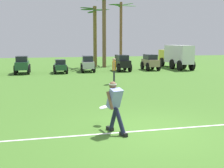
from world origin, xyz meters
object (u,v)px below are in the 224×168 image
at_px(frisbee_thrower, 115,104).
at_px(parked_car_slot_f, 150,62).
at_px(parked_car_slot_c, 60,66).
at_px(palm_tree_right_of_centre, 104,26).
at_px(parked_car_slot_e, 122,62).
at_px(teammate_near_sideline, 114,68).
at_px(parked_car_slot_d, 88,63).
at_px(parked_car_slot_b, 22,64).
at_px(palm_tree_far_right, 121,28).
at_px(box_truck, 176,55).
at_px(frisbee_in_flight, 104,107).
at_px(palm_tree_left_of_centre, 95,31).

height_order(frisbee_thrower, parked_car_slot_f, frisbee_thrower).
distance_m(parked_car_slot_c, palm_tree_right_of_centre, 7.14).
distance_m(frisbee_thrower, parked_car_slot_e, 16.86).
bearing_deg(teammate_near_sideline, frisbee_thrower, -105.30).
height_order(parked_car_slot_d, palm_tree_right_of_centre, palm_tree_right_of_centre).
bearing_deg(parked_car_slot_d, teammate_near_sideline, -87.81).
distance_m(parked_car_slot_b, palm_tree_far_right, 12.34).
height_order(parked_car_slot_c, parked_car_slot_f, parked_car_slot_f).
relative_size(teammate_near_sideline, box_truck, 0.26).
xyz_separation_m(parked_car_slot_e, box_truck, (5.73, 1.10, 0.49)).
distance_m(parked_car_slot_c, box_truck, 11.15).
height_order(box_truck, palm_tree_right_of_centre, palm_tree_right_of_centre).
distance_m(frisbee_thrower, palm_tree_right_of_centre, 20.74).
relative_size(parked_car_slot_b, palm_tree_right_of_centre, 0.34).
xyz_separation_m(parked_car_slot_c, parked_car_slot_d, (2.35, 0.53, 0.16)).
bearing_deg(teammate_near_sideline, parked_car_slot_d, 92.19).
bearing_deg(frisbee_in_flight, box_truck, 56.12).
bearing_deg(frisbee_thrower, box_truck, 57.71).
xyz_separation_m(parked_car_slot_d, box_truck, (8.69, 0.79, 0.51)).
bearing_deg(teammate_near_sideline, parked_car_slot_e, 69.44).
xyz_separation_m(palm_tree_left_of_centre, palm_tree_right_of_centre, (0.73, -0.95, 0.44)).
distance_m(parked_car_slot_d, palm_tree_far_right, 8.41).
bearing_deg(parked_car_slot_b, parked_car_slot_d, 1.99).
relative_size(frisbee_in_flight, parked_car_slot_f, 0.14).
relative_size(parked_car_slot_c, palm_tree_far_right, 0.33).
bearing_deg(teammate_near_sideline, frisbee_in_flight, -107.56).
distance_m(frisbee_in_flight, parked_car_slot_f, 17.33).
bearing_deg(palm_tree_left_of_centre, frisbee_thrower, -100.15).
height_order(frisbee_thrower, parked_car_slot_d, frisbee_thrower).
bearing_deg(palm_tree_right_of_centre, parked_car_slot_e, -80.70).
bearing_deg(box_truck, frisbee_in_flight, -123.88).
height_order(parked_car_slot_b, palm_tree_far_right, palm_tree_far_right).
bearing_deg(frisbee_thrower, palm_tree_far_right, 72.77).
xyz_separation_m(parked_car_slot_f, palm_tree_far_right, (-0.88, 6.21, 3.29)).
relative_size(frisbee_thrower, box_truck, 0.24).
xyz_separation_m(frisbee_thrower, parked_car_slot_e, (5.12, 16.07, -0.06)).
height_order(parked_car_slot_b, box_truck, box_truck).
relative_size(frisbee_in_flight, parked_car_slot_e, 0.14).
bearing_deg(box_truck, palm_tree_left_of_centre, 152.05).
bearing_deg(frisbee_in_flight, parked_car_slot_f, 62.65).
height_order(parked_car_slot_b, palm_tree_right_of_centre, palm_tree_right_of_centre).
bearing_deg(palm_tree_right_of_centre, frisbee_thrower, -102.63).
bearing_deg(teammate_near_sideline, parked_car_slot_f, 53.53).
distance_m(teammate_near_sideline, palm_tree_right_of_centre, 11.67).
bearing_deg(parked_car_slot_c, palm_tree_right_of_centre, 41.42).
height_order(frisbee_thrower, box_truck, box_truck).
bearing_deg(frisbee_thrower, teammate_near_sideline, 74.70).
relative_size(parked_car_slot_f, palm_tree_far_right, 0.36).
bearing_deg(parked_car_slot_e, palm_tree_far_right, 73.90).
xyz_separation_m(box_truck, palm_tree_far_right, (-3.89, 5.27, 2.80)).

